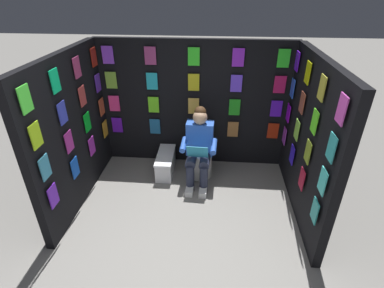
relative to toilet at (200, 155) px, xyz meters
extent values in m
plane|color=gray|center=(0.13, 1.74, -0.33)|extent=(30.00, 30.00, 0.00)
cube|color=black|center=(0.13, -0.40, 0.69)|extent=(3.03, 0.10, 2.03)
cube|color=#5813BD|center=(1.41, -0.31, 0.32)|extent=(0.17, 0.01, 0.26)
cube|color=#175A8D|center=(0.77, -0.31, 0.32)|extent=(0.17, 0.01, 0.26)
cube|color=#11B60A|center=(0.13, -0.31, 0.32)|extent=(0.17, 0.01, 0.26)
cube|color=#9B622F|center=(-0.51, -0.31, 0.32)|extent=(0.17, 0.01, 0.26)
cube|color=#A6240C|center=(-1.14, -0.31, 0.32)|extent=(0.17, 0.01, 0.26)
cube|color=#EE3585|center=(1.41, -0.31, 0.70)|extent=(0.17, 0.01, 0.26)
cube|color=#65D91C|center=(0.77, -0.31, 0.70)|extent=(0.17, 0.01, 0.26)
cube|color=gold|center=(0.13, -0.31, 0.70)|extent=(0.17, 0.01, 0.26)
cube|color=#1A951A|center=(-0.51, -0.31, 0.70)|extent=(0.17, 0.01, 0.26)
cube|color=#5015C6|center=(-1.14, -0.31, 0.70)|extent=(0.17, 0.01, 0.26)
cube|color=#7AAE35|center=(1.41, -0.31, 1.08)|extent=(0.17, 0.01, 0.26)
cube|color=#1EADC3|center=(0.77, -0.31, 1.08)|extent=(0.17, 0.01, 0.26)
cube|color=gold|center=(0.13, -0.31, 1.08)|extent=(0.17, 0.01, 0.26)
cube|color=#613AEE|center=(-0.51, -0.31, 1.08)|extent=(0.17, 0.01, 0.26)
cube|color=#B41450|center=(-1.14, -0.31, 1.08)|extent=(0.17, 0.01, 0.26)
cube|color=#853DDF|center=(1.41, -0.31, 1.47)|extent=(0.17, 0.01, 0.26)
cube|color=#95346F|center=(0.77, -0.31, 1.47)|extent=(0.17, 0.01, 0.26)
cube|color=#2ED724|center=(0.13, -0.31, 1.47)|extent=(0.17, 0.01, 0.26)
cube|color=purple|center=(-0.51, -0.31, 1.47)|extent=(0.17, 0.01, 0.26)
cube|color=#2BD227|center=(-1.14, -0.31, 1.47)|extent=(0.17, 0.01, 0.26)
cube|color=black|center=(-1.38, 0.70, 0.69)|extent=(0.10, 2.09, 2.03)
cube|color=purple|center=(-1.30, -0.16, 0.32)|extent=(0.01, 0.17, 0.26)
cube|color=#2C19C6|center=(-1.30, 0.41, 0.32)|extent=(0.01, 0.17, 0.26)
cube|color=#B51A36|center=(-1.30, 0.98, 0.32)|extent=(0.01, 0.17, 0.26)
cube|color=teal|center=(-1.30, 1.55, 0.32)|extent=(0.01, 0.17, 0.26)
cube|color=purple|center=(-1.30, -0.16, 0.70)|extent=(0.01, 0.17, 0.26)
cube|color=#90DB47|center=(-1.30, 0.41, 0.70)|extent=(0.01, 0.17, 0.26)
cube|color=olive|center=(-1.30, 0.98, 0.70)|extent=(0.01, 0.17, 0.26)
cube|color=#44D3CC|center=(-1.30, 1.55, 0.70)|extent=(0.01, 0.17, 0.26)
cube|color=blue|center=(-1.30, -0.16, 1.08)|extent=(0.01, 0.17, 0.26)
cube|color=brown|center=(-1.30, 0.41, 1.08)|extent=(0.01, 0.17, 0.26)
cube|color=#5CEB25|center=(-1.30, 0.98, 1.08)|extent=(0.01, 0.17, 0.26)
cube|color=teal|center=(-1.30, 1.55, 1.08)|extent=(0.01, 0.17, 0.26)
cube|color=#6612EE|center=(-1.30, -0.16, 1.47)|extent=(0.01, 0.17, 0.26)
cube|color=#BAC40B|center=(-1.30, 0.41, 1.47)|extent=(0.01, 0.17, 0.26)
cube|color=#A7A231|center=(-1.30, 0.98, 1.47)|extent=(0.01, 0.17, 0.26)
cube|color=#C644AE|center=(-1.30, 1.55, 1.47)|extent=(0.01, 0.17, 0.26)
cube|color=black|center=(1.65, 0.70, 0.69)|extent=(0.10, 2.09, 2.03)
cube|color=#641EC6|center=(1.56, 1.55, 0.32)|extent=(0.01, 0.17, 0.26)
cube|color=blue|center=(1.56, 0.98, 0.32)|extent=(0.01, 0.17, 0.26)
cube|color=purple|center=(1.56, 0.41, 0.32)|extent=(0.01, 0.17, 0.26)
cube|color=gold|center=(1.56, -0.16, 0.32)|extent=(0.01, 0.17, 0.26)
cube|color=teal|center=(1.56, 1.55, 0.70)|extent=(0.01, 0.17, 0.26)
cube|color=#AD2F93|center=(1.56, 0.98, 0.70)|extent=(0.01, 0.17, 0.26)
cube|color=#0CAF25|center=(1.56, 0.41, 0.70)|extent=(0.01, 0.17, 0.26)
cube|color=#B14A2A|center=(1.56, -0.16, 0.70)|extent=(0.01, 0.17, 0.26)
cube|color=#ABE21F|center=(1.56, 1.55, 1.08)|extent=(0.01, 0.17, 0.26)
cube|color=#3641C1|center=(1.56, 0.98, 1.08)|extent=(0.01, 0.17, 0.26)
cube|color=#B53D3C|center=(1.56, 0.41, 1.08)|extent=(0.01, 0.17, 0.26)
cube|color=#5826B9|center=(1.56, -0.16, 1.08)|extent=(0.01, 0.17, 0.26)
cube|color=#4FEC40|center=(1.56, 1.55, 1.47)|extent=(0.01, 0.17, 0.26)
cube|color=#10CC77|center=(1.56, 0.98, 1.47)|extent=(0.01, 0.17, 0.26)
cube|color=#AB386A|center=(1.56, 0.41, 1.47)|extent=(0.01, 0.17, 0.26)
cube|color=maroon|center=(1.56, -0.16, 1.47)|extent=(0.01, 0.17, 0.26)
cylinder|color=white|center=(0.00, 0.08, -0.13)|extent=(0.38, 0.38, 0.40)
cylinder|color=white|center=(0.00, 0.08, 0.09)|extent=(0.41, 0.41, 0.02)
cube|color=white|center=(-0.01, -0.18, 0.25)|extent=(0.39, 0.19, 0.36)
cylinder|color=white|center=(0.00, -0.09, 0.25)|extent=(0.39, 0.08, 0.39)
cube|color=blue|center=(0.00, 0.11, 0.36)|extent=(0.41, 0.24, 0.52)
sphere|color=tan|center=(0.00, 0.14, 0.71)|extent=(0.21, 0.21, 0.21)
sphere|color=#472D19|center=(0.00, 0.11, 0.78)|extent=(0.17, 0.17, 0.17)
cylinder|color=#23283D|center=(-0.09, 0.31, 0.11)|extent=(0.17, 0.41, 0.15)
cylinder|color=#23283D|center=(0.11, 0.30, 0.11)|extent=(0.17, 0.41, 0.15)
cylinder|color=#23283D|center=(-0.08, 0.49, -0.11)|extent=(0.12, 0.12, 0.42)
cylinder|color=#23283D|center=(0.12, 0.48, -0.11)|extent=(0.12, 0.12, 0.42)
cube|color=white|center=(-0.08, 0.55, -0.28)|extent=(0.12, 0.26, 0.09)
cube|color=white|center=(0.12, 0.54, -0.28)|extent=(0.12, 0.26, 0.09)
cylinder|color=blue|center=(-0.21, 0.30, 0.33)|extent=(0.10, 0.31, 0.13)
cylinder|color=blue|center=(0.23, 0.28, 0.33)|extent=(0.10, 0.31, 0.13)
cube|color=#2F9AC4|center=(0.02, 0.45, 0.32)|extent=(0.30, 0.14, 0.23)
cube|color=silver|center=(0.56, 0.04, -0.18)|extent=(0.26, 0.67, 0.30)
cube|color=white|center=(0.56, 0.04, -0.01)|extent=(0.28, 0.70, 0.03)
camera|label=1|loc=(-0.21, 4.02, 2.45)|focal=27.71mm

